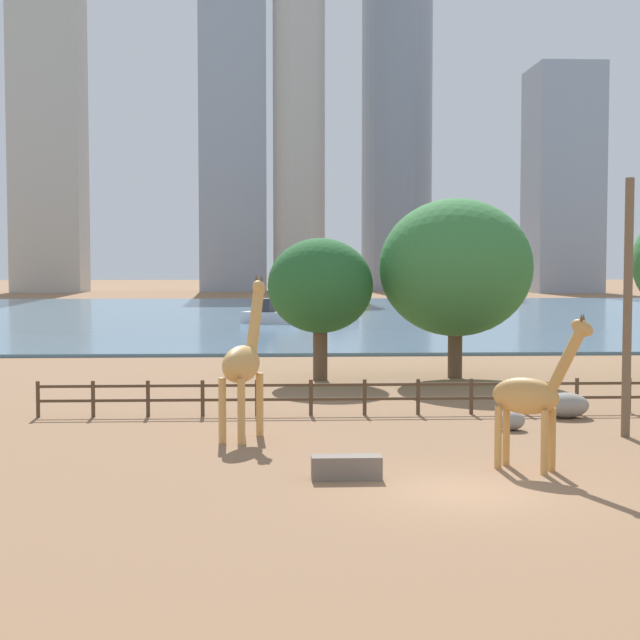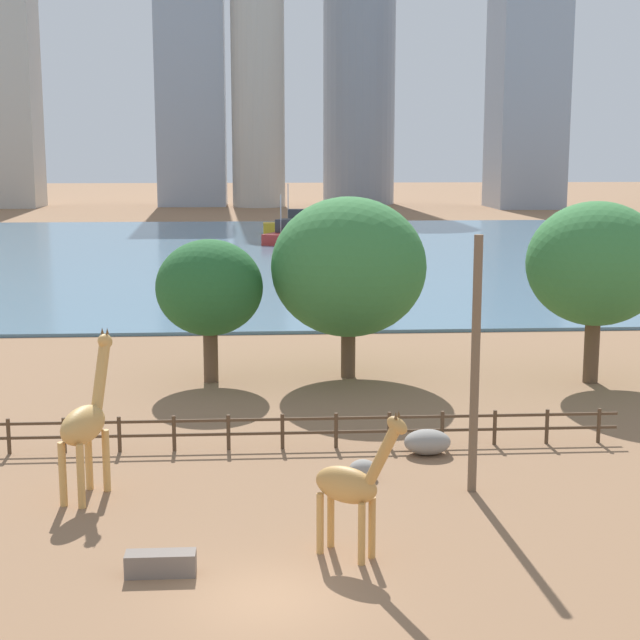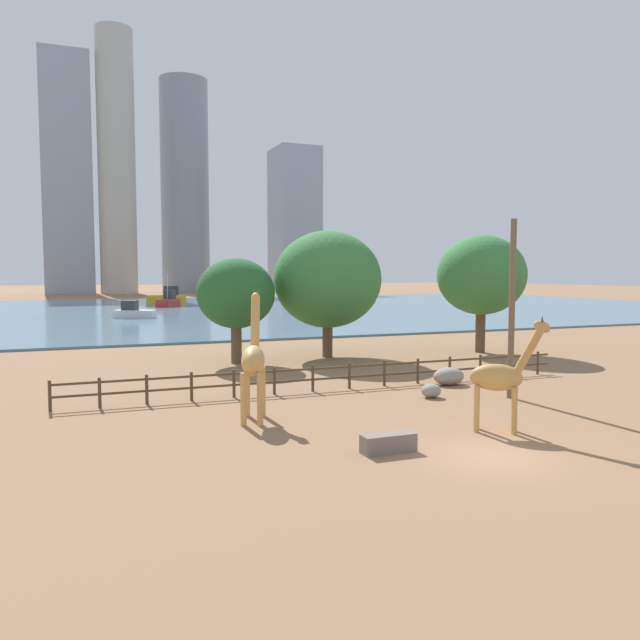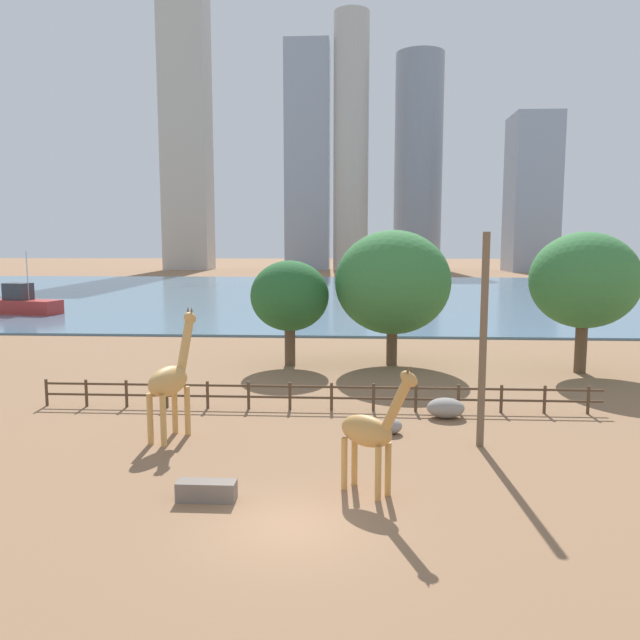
% 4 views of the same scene
% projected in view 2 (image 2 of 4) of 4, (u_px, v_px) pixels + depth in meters
% --- Properties ---
extents(ground_plane, '(400.00, 400.00, 0.00)m').
position_uv_depth(ground_plane, '(259.00, 252.00, 102.38)').
color(ground_plane, '#8C6647').
extents(harbor_water, '(180.00, 86.00, 0.20)m').
position_uv_depth(harbor_water, '(259.00, 254.00, 99.41)').
color(harbor_water, slate).
rests_on(harbor_water, ground).
extents(giraffe_tall, '(2.55, 2.14, 4.24)m').
position_uv_depth(giraffe_tall, '(351.00, 485.00, 25.85)').
color(giraffe_tall, '#C18C47').
rests_on(giraffe_tall, ground).
extents(giraffe_companion, '(1.66, 3.11, 5.15)m').
position_uv_depth(giraffe_companion, '(86.00, 423.00, 30.31)').
color(giraffe_companion, tan).
rests_on(giraffe_companion, ground).
extents(utility_pole, '(0.28, 0.28, 8.18)m').
position_uv_depth(utility_pole, '(475.00, 366.00, 30.51)').
color(utility_pole, brown).
rests_on(utility_pole, ground).
extents(boulder_near_fence, '(1.67, 1.20, 0.90)m').
position_uv_depth(boulder_near_fence, '(427.00, 442.00, 34.87)').
color(boulder_near_fence, gray).
rests_on(boulder_near_fence, ground).
extents(boulder_by_pole, '(0.92, 0.85, 0.64)m').
position_uv_depth(boulder_by_pole, '(363.00, 469.00, 32.33)').
color(boulder_by_pole, gray).
rests_on(boulder_by_pole, ground).
extents(feeding_trough, '(1.80, 0.60, 0.60)m').
position_uv_depth(feeding_trough, '(161.00, 564.00, 25.06)').
color(feeding_trough, '#72665B').
rests_on(feeding_trough, ground).
extents(enclosure_fence, '(26.12, 0.14, 1.30)m').
position_uv_depth(enclosure_fence, '(260.00, 429.00, 35.41)').
color(enclosure_fence, '#4C3826').
rests_on(enclosure_fence, ground).
extents(tree_left_large, '(4.94, 4.94, 6.66)m').
position_uv_depth(tree_left_large, '(209.00, 288.00, 45.02)').
color(tree_left_large, brown).
rests_on(tree_left_large, ground).
extents(tree_center_broad, '(6.31, 6.31, 8.41)m').
position_uv_depth(tree_center_broad, '(596.00, 264.00, 44.65)').
color(tree_center_broad, brown).
rests_on(tree_center_broad, ground).
extents(tree_right_tall, '(7.28, 7.28, 8.56)m').
position_uv_depth(tree_right_tall, '(349.00, 267.00, 45.79)').
color(tree_right_tall, brown).
rests_on(tree_right_tall, ground).
extents(boat_ferry, '(5.14, 3.87, 2.15)m').
position_uv_depth(boat_ferry, '(201.00, 263.00, 84.65)').
color(boat_ferry, silver).
rests_on(boat_ferry, harbor_water).
extents(boat_tug, '(6.87, 2.52, 6.17)m').
position_uv_depth(boat_tug, '(293.00, 225.00, 121.36)').
color(boat_tug, gold).
rests_on(boat_tug, harbor_water).
extents(boat_barge, '(4.65, 6.38, 5.44)m').
position_uv_depth(boat_barge, '(283.00, 235.00, 109.20)').
color(boat_barge, '#B22D28').
rests_on(boat_barge, harbor_water).
extents(skyline_tower_needle, '(13.64, 13.64, 60.43)m').
position_uv_depth(skyline_tower_needle, '(359.00, 42.00, 184.38)').
color(skyline_tower_needle, gray).
rests_on(skyline_tower_needle, ground).
extents(skyline_block_central, '(11.80, 14.21, 40.60)m').
position_uv_depth(skyline_block_central, '(527.00, 93.00, 173.89)').
color(skyline_block_central, '#939EAD').
rests_on(skyline_block_central, ground).
extents(skyline_block_left, '(12.35, 10.44, 62.54)m').
position_uv_depth(skyline_block_left, '(190.00, 33.00, 177.74)').
color(skyline_block_left, '#939EAD').
rests_on(skyline_block_left, ground).
extents(skyline_block_right, '(9.60, 9.60, 68.89)m').
position_uv_depth(skyline_block_right, '(257.00, 12.00, 174.02)').
color(skyline_block_right, '#B7B2A8').
rests_on(skyline_block_right, ground).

